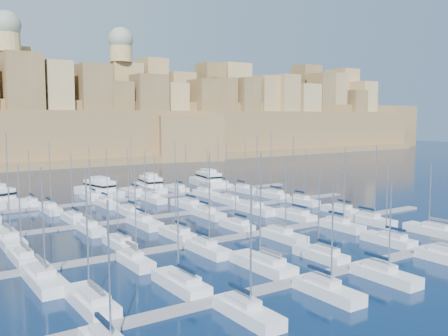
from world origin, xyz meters
TOP-DOWN VIEW (x-y plane):
  - ground at (0.00, 0.00)m, footprint 600.00×600.00m
  - pontoon_near at (0.00, -34.00)m, footprint 84.00×2.00m
  - pontoon_mid_near at (0.00, -12.00)m, footprint 84.00×2.00m
  - pontoon_mid_far at (0.00, 10.00)m, footprint 84.00×2.00m
  - pontoon_far at (0.00, 32.00)m, footprint 84.00×2.00m
  - sailboat_0 at (-34.65, -28.16)m, footprint 2.98×9.92m
  - sailboat_1 at (-24.12, -28.33)m, footprint 2.87×9.58m
  - sailboat_2 at (-11.68, -27.83)m, footprint 3.18×10.58m
  - sailboat_3 at (-2.18, -28.73)m, footprint 2.63×8.76m
  - sailboat_4 at (12.46, -28.66)m, footprint 2.67×8.90m
  - sailboat_5 at (24.03, -28.43)m, footprint 2.81×9.37m
  - sailboat_7 at (-22.78, -39.34)m, footprint 2.67×8.90m
  - sailboat_8 at (-11.75, -39.35)m, footprint 2.68×8.93m
  - sailboat_9 at (-2.03, -39.37)m, footprint 2.69×8.97m
  - sailboat_12 at (-36.92, -6.90)m, footprint 2.53×8.43m
  - sailboat_13 at (-22.99, -7.01)m, footprint 2.46×8.19m
  - sailboat_14 at (-12.91, -6.83)m, footprint 2.57×8.55m
  - sailboat_15 at (-1.17, -7.12)m, footprint 2.39×7.97m
  - sailboat_16 at (13.10, -6.22)m, footprint 2.94×9.80m
  - sailboat_17 at (24.77, -6.96)m, footprint 2.49×8.29m
  - sailboat_18 at (-36.89, -18.11)m, footprint 3.14×10.48m
  - sailboat_19 at (-24.82, -16.90)m, footprint 2.40×8.01m
  - sailboat_20 at (-13.65, -17.29)m, footprint 2.64×8.80m
  - sailboat_21 at (0.62, -17.44)m, footprint 2.73×9.11m
  - sailboat_22 at (14.08, -17.33)m, footprint 2.66×8.88m
  - sailboat_23 at (22.01, -17.47)m, footprint 2.75×9.17m
  - sailboat_25 at (-23.17, 15.10)m, footprint 2.52×8.41m
  - sailboat_26 at (-11.69, 15.37)m, footprint 2.69×8.96m
  - sailboat_27 at (1.90, 15.87)m, footprint 2.99×9.98m
  - sailboat_28 at (12.24, 15.38)m, footprint 2.70×8.99m
  - sailboat_29 at (25.58, 15.80)m, footprint 2.95×9.84m
  - sailboat_30 at (-36.51, 3.93)m, footprint 3.12×10.39m
  - sailboat_31 at (-23.39, 4.91)m, footprint 2.52×8.40m
  - sailboat_32 at (-13.73, 4.17)m, footprint 2.97×9.91m
  - sailboat_33 at (0.19, 4.62)m, footprint 2.70×8.99m
  - sailboat_34 at (10.92, 3.61)m, footprint 3.31×11.04m
  - sailboat_35 at (25.73, 4.93)m, footprint 2.50×8.35m
  - sailboat_37 at (-25.90, 36.90)m, footprint 2.40×8.01m
  - sailboat_38 at (-12.18, 37.40)m, footprint 2.71×9.02m
  - sailboat_39 at (-1.24, 38.04)m, footprint 3.10×10.34m
  - sailboat_40 at (10.87, 37.56)m, footprint 2.80×9.34m
  - sailboat_41 at (24.56, 37.78)m, footprint 2.94×9.80m
  - sailboat_43 at (-24.31, 26.77)m, footprint 2.60×8.67m
  - sailboat_44 at (-12.23, 26.84)m, footprint 2.56×8.54m
  - sailboat_45 at (-0.92, 26.73)m, footprint 2.63×8.76m
  - sailboat_46 at (13.34, 26.70)m, footprint 2.65×8.83m
  - sailboat_47 at (25.09, 26.77)m, footprint 2.60×8.68m
  - motor_yacht_b at (-8.72, 41.23)m, footprint 7.80×16.70m
  - motor_yacht_c at (4.89, 40.83)m, footprint 6.73×15.76m
  - motor_yacht_d at (23.08, 41.36)m, footprint 7.30×16.91m
  - fortified_city at (-0.19, 155.26)m, footprint 460.00×108.95m

SIDE VIEW (x-z plane):
  - ground at x=0.00m, z-range 0.00..0.00m
  - pontoon_near at x=0.00m, z-range 0.00..0.40m
  - pontoon_mid_near at x=0.00m, z-range 0.00..0.40m
  - pontoon_mid_far at x=0.00m, z-range 0.00..0.40m
  - pontoon_far at x=0.00m, z-range 0.00..0.40m
  - sailboat_13 at x=-22.99m, z-range -4.87..6.29m
  - sailboat_17 at x=24.77m, z-range -5.28..6.71m
  - sailboat_46 at x=13.34m, z-range -5.24..6.69m
  - sailboat_35 at x=25.73m, z-range -5.53..6.98m
  - sailboat_37 at x=-25.90m, z-range -5.62..7.07m
  - sailboat_45 at x=-0.92m, z-range -5.35..6.80m
  - sailboat_15 at x=-1.17m, z-range -5.64..7.09m
  - sailboat_31 at x=-23.39m, z-range -5.65..7.10m
  - sailboat_14 at x=-12.91m, z-range -5.68..7.13m
  - sailboat_9 at x=-2.03m, z-range -5.48..6.93m
  - sailboat_3 at x=-2.18m, z-range -5.71..7.17m
  - sailboat_44 at x=-12.23m, z-range -5.81..7.27m
  - sailboat_8 at x=-11.75m, z-range -5.65..7.11m
  - sailboat_25 at x=-23.17m, z-range -5.90..7.36m
  - sailboat_5 at x=24.03m, z-range -5.46..6.92m
  - sailboat_12 at x=-36.92m, z-range -6.10..7.57m
  - sailboat_19 at x=-24.82m, z-range -6.17..7.64m
  - sailboat_47 at x=25.09m, z-range -6.06..7.53m
  - sailboat_38 at x=-12.18m, z-range -5.93..7.40m
  - sailboat_33 at x=0.19m, z-range -5.94..7.42m
  - sailboat_26 at x=-11.69m, z-range -6.04..7.52m
  - sailboat_4 at x=12.46m, z-range -6.11..7.59m
  - sailboat_28 at x=12.24m, z-range -6.15..7.64m
  - sailboat_7 at x=-22.78m, z-range -6.19..7.68m
  - sailboat_21 at x=0.62m, z-range -6.11..7.59m
  - sailboat_1 at x=-24.12m, z-range -5.97..7.45m
  - sailboat_20 at x=-13.65m, z-range -6.50..7.99m
  - sailboat_40 at x=10.87m, z-range -6.34..7.83m
  - sailboat_22 at x=14.08m, z-range -6.65..8.14m
  - sailboat_43 at x=-24.31m, z-range -6.70..8.20m
  - sailboat_32 at x=-13.73m, z-range -6.33..7.84m
  - sailboat_23 at x=22.01m, z-range -6.74..8.24m
  - sailboat_41 at x=24.56m, z-range -6.45..7.95m
  - sailboat_0 at x=-34.65m, z-range -6.38..7.89m
  - sailboat_27 at x=1.90m, z-range -6.38..7.89m
  - sailboat_18 at x=-36.89m, z-range -6.44..7.96m
  - sailboat_16 at x=13.10m, z-range -7.39..8.92m
  - sailboat_29 at x=25.58m, z-range -7.38..8.92m
  - sailboat_2 at x=-11.68m, z-range -6.99..8.53m
  - sailboat_39 at x=-1.24m, z-range -7.23..8.77m
  - sailboat_34 at x=10.92m, z-range -7.22..8.77m
  - sailboat_30 at x=-36.51m, z-range -8.09..9.66m
  - motor_yacht_b at x=-8.72m, z-range -0.90..4.35m
  - motor_yacht_c at x=4.89m, z-range -0.90..4.35m
  - motor_yacht_d at x=23.08m, z-range -0.90..4.35m
  - fortified_city at x=-0.19m, z-range -15.02..44.50m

